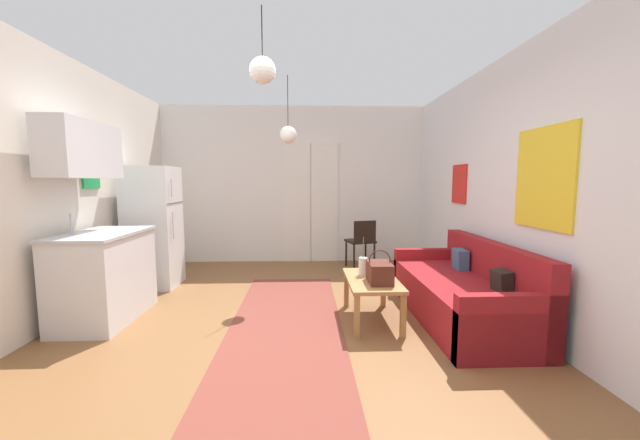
{
  "coord_description": "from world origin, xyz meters",
  "views": [
    {
      "loc": [
        0.2,
        -3.01,
        1.43
      ],
      "look_at": [
        0.38,
        1.32,
        0.97
      ],
      "focal_mm": 20.2,
      "sensor_mm": 36.0,
      "label": 1
    }
  ],
  "objects": [
    {
      "name": "wall_back",
      "position": [
        0.01,
        3.45,
        1.36
      ],
      "size": [
        4.76,
        0.13,
        2.74
      ],
      "color": "white",
      "rests_on": "ground_plane"
    },
    {
      "name": "coffee_table",
      "position": [
        0.88,
        0.56,
        0.38
      ],
      "size": [
        0.51,
        0.92,
        0.44
      ],
      "color": "#A87542",
      "rests_on": "ground_plane"
    },
    {
      "name": "kitchen_counter",
      "position": [
        -1.91,
        0.72,
        0.75
      ],
      "size": [
        0.64,
        1.1,
        2.02
      ],
      "color": "silver",
      "rests_on": "ground_plane"
    },
    {
      "name": "pendant_lamp_near",
      "position": [
        -0.12,
        -0.16,
        2.27
      ],
      "size": [
        0.2,
        0.2,
        0.57
      ],
      "color": "black"
    },
    {
      "name": "area_rug",
      "position": [
        0.0,
        0.31,
        0.01
      ],
      "size": [
        1.11,
        3.68,
        0.01
      ],
      "primitive_type": "cube",
      "color": "brown",
      "rests_on": "ground_plane"
    },
    {
      "name": "handbag",
      "position": [
        0.92,
        0.42,
        0.55
      ],
      "size": [
        0.23,
        0.34,
        0.33
      ],
      "color": "#512319",
      "rests_on": "coffee_table"
    },
    {
      "name": "ground_plane",
      "position": [
        0.0,
        0.0,
        -0.05
      ],
      "size": [
        5.16,
        7.4,
        0.1
      ],
      "primitive_type": "cube",
      "color": "brown"
    },
    {
      "name": "accent_chair",
      "position": [
        1.12,
        2.81,
        0.47
      ],
      "size": [
        0.51,
        0.5,
        0.8
      ],
      "rotation": [
        0.0,
        0.0,
        3.41
      ],
      "color": "black",
      "rests_on": "ground_plane"
    },
    {
      "name": "refrigerator",
      "position": [
        -1.87,
        1.93,
        0.82
      ],
      "size": [
        0.64,
        0.62,
        1.63
      ],
      "color": "white",
      "rests_on": "ground_plane"
    },
    {
      "name": "bamboo_vase",
      "position": [
        0.81,
        0.69,
        0.54
      ],
      "size": [
        0.1,
        0.1,
        0.41
      ],
      "color": "beige",
      "rests_on": "coffee_table"
    },
    {
      "name": "wall_right",
      "position": [
        2.33,
        0.01,
        1.37
      ],
      "size": [
        0.12,
        7.0,
        2.74
      ],
      "color": "silver",
      "rests_on": "ground_plane"
    },
    {
      "name": "pendant_lamp_far",
      "position": [
        -0.01,
        1.61,
        2.02
      ],
      "size": [
        0.22,
        0.22,
        0.83
      ],
      "color": "black"
    },
    {
      "name": "couch",
      "position": [
        1.86,
        0.57,
        0.27
      ],
      "size": [
        0.85,
        1.99,
        0.81
      ],
      "color": "maroon",
      "rests_on": "ground_plane"
    }
  ]
}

